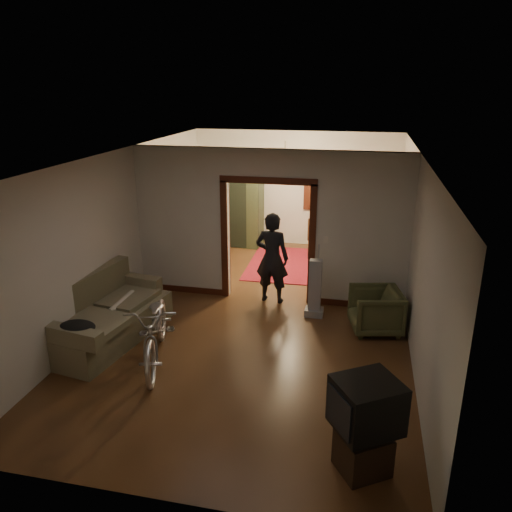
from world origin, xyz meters
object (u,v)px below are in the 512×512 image
(bicycle, at_px, (157,329))
(person, at_px, (272,258))
(sofa, at_px, (107,310))
(locker, at_px, (244,211))
(desk, at_px, (336,237))
(armchair, at_px, (375,310))

(bicycle, distance_m, person, 2.77)
(sofa, distance_m, locker, 5.29)
(desk, bearing_deg, armchair, -71.00)
(armchair, xyz_separation_m, desk, (-0.91, 4.05, -0.02))
(sofa, distance_m, desk, 6.16)
(locker, xyz_separation_m, desk, (2.26, 0.07, -0.55))
(armchair, bearing_deg, sofa, -86.25)
(sofa, relative_size, person, 1.31)
(sofa, xyz_separation_m, bicycle, (1.02, -0.44, 0.01))
(sofa, xyz_separation_m, desk, (3.21, 5.26, -0.17))
(armchair, distance_m, locker, 5.12)
(person, xyz_separation_m, locker, (-1.30, 3.17, 0.05))
(person, distance_m, desk, 3.42)
(armchair, height_order, locker, locker)
(armchair, bearing_deg, person, -126.17)
(bicycle, xyz_separation_m, desk, (2.19, 5.70, -0.17))
(locker, bearing_deg, person, -61.59)
(armchair, xyz_separation_m, person, (-1.87, 0.82, 0.49))
(sofa, relative_size, armchair, 2.80)
(person, bearing_deg, sofa, 47.86)
(locker, relative_size, desk, 1.92)
(person, height_order, desk, person)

